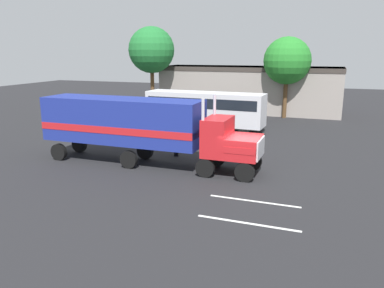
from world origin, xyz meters
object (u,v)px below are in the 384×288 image
(semi_truck, at_px, (138,125))
(parked_bus, at_px, (205,107))
(person_bystander, at_px, (176,143))
(tree_left, at_px, (152,50))
(tree_center, at_px, (287,61))

(semi_truck, height_order, parked_bus, semi_truck)
(person_bystander, relative_size, tree_left, 0.17)
(semi_truck, height_order, tree_center, tree_center)
(person_bystander, xyz_separation_m, tree_center, (5.26, 18.48, 5.17))
(parked_bus, xyz_separation_m, tree_left, (-8.81, 7.50, 5.11))
(person_bystander, xyz_separation_m, tree_left, (-9.85, 17.20, 6.28))
(tree_center, bearing_deg, person_bystander, -105.89)
(semi_truck, relative_size, person_bystander, 8.72)
(tree_left, distance_m, tree_center, 15.20)
(semi_truck, relative_size, tree_center, 1.66)
(person_bystander, bearing_deg, tree_left, 119.80)
(semi_truck, distance_m, parked_bus, 12.20)
(semi_truck, distance_m, person_bystander, 3.36)
(semi_truck, relative_size, tree_left, 1.44)
(person_bystander, height_order, parked_bus, parked_bus)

